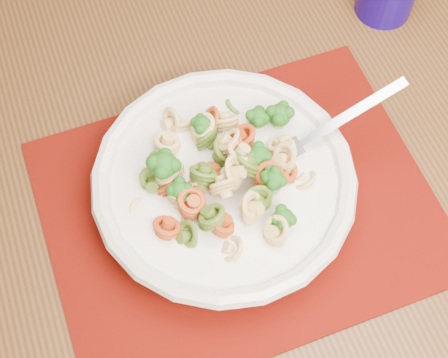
{
  "coord_description": "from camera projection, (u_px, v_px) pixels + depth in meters",
  "views": [
    {
      "loc": [
        -0.35,
        0.05,
        1.38
      ],
      "look_at": [
        -0.36,
        0.34,
        0.82
      ],
      "focal_mm": 50.0,
      "sensor_mm": 36.0,
      "label": 1
    }
  ],
  "objects": [
    {
      "name": "fork",
      "position": [
        290.0,
        151.0,
        0.64
      ],
      "size": [
        0.17,
        0.11,
        0.08
      ],
      "primitive_type": null,
      "rotation": [
        0.0,
        -0.35,
        0.48
      ],
      "color": "silver",
      "rests_on": "pasta_bowl"
    },
    {
      "name": "dining_table",
      "position": [
        245.0,
        168.0,
        0.8
      ],
      "size": [
        1.67,
        1.4,
        0.78
      ],
      "rotation": [
        0.0,
        0.0,
        0.39
      ],
      "color": "#5A3319",
      "rests_on": "ground"
    },
    {
      "name": "pasta_broccoli_heap",
      "position": [
        224.0,
        176.0,
        0.62
      ],
      "size": [
        0.23,
        0.23,
        0.06
      ],
      "primitive_type": null,
      "color": "#EFCA76",
      "rests_on": "pasta_bowl"
    },
    {
      "name": "placemat",
      "position": [
        240.0,
        207.0,
        0.66
      ],
      "size": [
        0.49,
        0.44,
        0.0
      ],
      "primitive_type": "cube",
      "rotation": [
        0.0,
        0.0,
        0.39
      ],
      "color": "#570A03",
      "rests_on": "dining_table"
    },
    {
      "name": "pasta_bowl",
      "position": [
        224.0,
        183.0,
        0.64
      ],
      "size": [
        0.27,
        0.27,
        0.05
      ],
      "color": "white",
      "rests_on": "placemat"
    }
  ]
}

